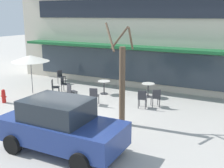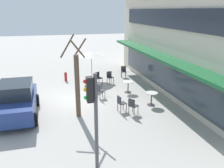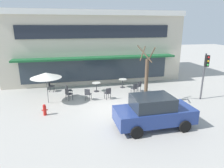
% 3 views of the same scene
% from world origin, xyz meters
% --- Properties ---
extents(ground_plane, '(80.00, 80.00, 0.00)m').
position_xyz_m(ground_plane, '(0.00, 0.00, 0.00)').
color(ground_plane, '#ADA8A0').
extents(building_facade, '(16.65, 9.10, 6.59)m').
position_xyz_m(building_facade, '(0.00, 9.96, 3.30)').
color(building_facade, beige).
rests_on(building_facade, ground).
extents(cafe_table_near_wall, '(0.70, 0.70, 0.76)m').
position_xyz_m(cafe_table_near_wall, '(-0.43, 3.87, 0.52)').
color(cafe_table_near_wall, '#333338').
rests_on(cafe_table_near_wall, ground).
extents(cafe_table_streetside, '(0.70, 0.70, 0.76)m').
position_xyz_m(cafe_table_streetside, '(1.99, 4.48, 0.52)').
color(cafe_table_streetside, '#333338').
rests_on(cafe_table_streetside, ground).
extents(patio_umbrella_green_folded, '(2.10, 2.10, 2.20)m').
position_xyz_m(patio_umbrella_green_folded, '(-4.14, 2.09, 2.02)').
color(patio_umbrella_green_folded, '#4C4C51').
rests_on(patio_umbrella_green_folded, ground).
extents(cafe_chair_0, '(0.55, 0.55, 0.89)m').
position_xyz_m(cafe_chair_0, '(2.93, 3.02, 0.53)').
color(cafe_chair_0, '#333338').
rests_on(cafe_chair_0, ground).
extents(cafe_chair_1, '(0.50, 0.50, 0.89)m').
position_xyz_m(cafe_chair_1, '(-2.72, 3.19, 0.53)').
color(cafe_chair_1, '#333338').
rests_on(cafe_chair_1, ground).
extents(cafe_chair_2, '(0.48, 0.48, 0.89)m').
position_xyz_m(cafe_chair_2, '(-4.13, 4.68, 0.53)').
color(cafe_chair_2, '#333338').
rests_on(cafe_chair_2, ground).
extents(cafe_chair_3, '(0.53, 0.53, 0.89)m').
position_xyz_m(cafe_chair_3, '(-1.35, 1.97, 0.53)').
color(cafe_chair_3, '#333338').
rests_on(cafe_chair_3, ground).
extents(cafe_chair_4, '(0.55, 0.55, 0.89)m').
position_xyz_m(cafe_chair_4, '(-2.74, 2.33, 0.53)').
color(cafe_chair_4, '#333338').
rests_on(cafe_chair_4, ground).
extents(cafe_chair_5, '(0.48, 0.48, 0.89)m').
position_xyz_m(cafe_chair_5, '(2.42, 2.54, 0.53)').
color(cafe_chair_5, '#333338').
rests_on(cafe_chair_5, ground).
extents(cafe_chair_6, '(0.49, 0.49, 0.89)m').
position_xyz_m(cafe_chair_6, '(0.12, 1.88, 0.53)').
color(cafe_chair_6, '#333338').
rests_on(cafe_chair_6, ground).
extents(parked_sedan, '(4.22, 2.06, 1.76)m').
position_xyz_m(parked_sedan, '(1.66, -2.74, 0.88)').
color(parked_sedan, navy).
rests_on(parked_sedan, ground).
extents(street_tree, '(1.19, 1.31, 4.11)m').
position_xyz_m(street_tree, '(2.42, 0.27, 1.81)').
color(street_tree, brown).
rests_on(street_tree, ground).
extents(traffic_light_pole, '(0.26, 0.43, 3.40)m').
position_xyz_m(traffic_light_pole, '(6.86, 0.30, 2.30)').
color(traffic_light_pole, '#47474C').
rests_on(traffic_light_pole, ground).
extents(fire_hydrant, '(0.36, 0.20, 0.71)m').
position_xyz_m(fire_hydrant, '(-4.18, 0.06, 0.35)').
color(fire_hydrant, red).
rests_on(fire_hydrant, ground).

